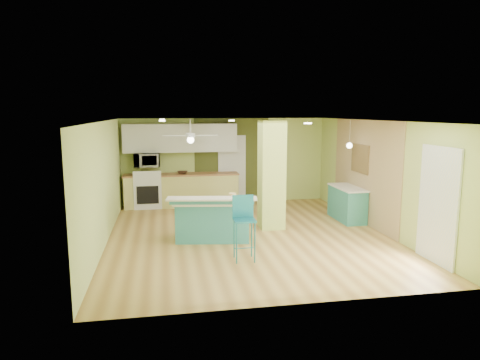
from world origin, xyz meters
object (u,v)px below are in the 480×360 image
(peninsula, at_px, (213,219))
(bar_stool, at_px, (244,217))
(fruit_bowl, at_px, (183,173))
(canister, at_px, (232,197))
(side_counter, at_px, (347,203))

(peninsula, xyz_separation_m, bar_stool, (0.42, -1.31, 0.34))
(fruit_bowl, height_order, canister, fruit_bowl)
(fruit_bowl, bearing_deg, peninsula, -82.04)
(peninsula, bearing_deg, canister, 1.70)
(peninsula, xyz_separation_m, side_counter, (3.50, 1.06, -0.03))
(canister, bearing_deg, bar_stool, -89.69)
(bar_stool, bearing_deg, canister, 92.06)
(bar_stool, bearing_deg, peninsula, 109.47)
(fruit_bowl, xyz_separation_m, canister, (0.88, -3.42, -0.06))
(fruit_bowl, bearing_deg, canister, -75.52)
(side_counter, relative_size, canister, 8.26)
(peninsula, xyz_separation_m, fruit_bowl, (-0.47, 3.37, 0.53))
(side_counter, bearing_deg, peninsula, -163.22)
(peninsula, distance_m, fruit_bowl, 3.44)
(side_counter, bearing_deg, bar_stool, -142.47)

